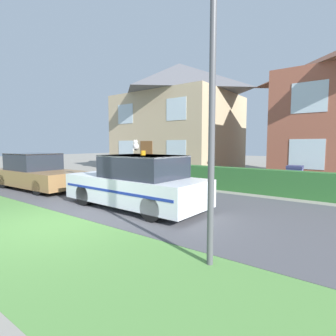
{
  "coord_description": "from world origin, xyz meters",
  "views": [
    {
      "loc": [
        5.81,
        -3.13,
        1.89
      ],
      "look_at": [
        0.27,
        4.3,
        1.05
      ],
      "focal_mm": 28.0,
      "sensor_mm": 36.0,
      "label": 1
    }
  ],
  "objects_px": {
    "neighbour_car_near": "(37,173)",
    "house_left": "(179,116)",
    "wheelie_bin": "(294,179)",
    "street_lamp": "(213,55)",
    "cat": "(136,146)",
    "police_car": "(137,183)"
  },
  "relations": [
    {
      "from": "neighbour_car_near",
      "to": "house_left",
      "type": "relative_size",
      "value": 0.56
    },
    {
      "from": "neighbour_car_near",
      "to": "house_left",
      "type": "xyz_separation_m",
      "value": [
        0.09,
        10.55,
        3.24
      ]
    },
    {
      "from": "wheelie_bin",
      "to": "neighbour_car_near",
      "type": "bearing_deg",
      "value": -153.24
    },
    {
      "from": "neighbour_car_near",
      "to": "street_lamp",
      "type": "distance_m",
      "value": 9.75
    },
    {
      "from": "cat",
      "to": "house_left",
      "type": "relative_size",
      "value": 0.04
    },
    {
      "from": "cat",
      "to": "street_lamp",
      "type": "relative_size",
      "value": 0.07
    },
    {
      "from": "cat",
      "to": "street_lamp",
      "type": "height_order",
      "value": "street_lamp"
    },
    {
      "from": "cat",
      "to": "house_left",
      "type": "height_order",
      "value": "house_left"
    },
    {
      "from": "street_lamp",
      "to": "police_car",
      "type": "bearing_deg",
      "value": 150.06
    },
    {
      "from": "house_left",
      "to": "neighbour_car_near",
      "type": "bearing_deg",
      "value": -90.47
    },
    {
      "from": "neighbour_car_near",
      "to": "street_lamp",
      "type": "relative_size",
      "value": 0.82
    },
    {
      "from": "police_car",
      "to": "house_left",
      "type": "bearing_deg",
      "value": -60.16
    },
    {
      "from": "police_car",
      "to": "neighbour_car_near",
      "type": "height_order",
      "value": "police_car"
    },
    {
      "from": "cat",
      "to": "wheelie_bin",
      "type": "bearing_deg",
      "value": -80.82
    },
    {
      "from": "police_car",
      "to": "neighbour_car_near",
      "type": "bearing_deg",
      "value": 2.03
    },
    {
      "from": "neighbour_car_near",
      "to": "wheelie_bin",
      "type": "relative_size",
      "value": 4.2
    },
    {
      "from": "wheelie_bin",
      "to": "house_left",
      "type": "bearing_deg",
      "value": 145.77
    },
    {
      "from": "cat",
      "to": "street_lamp",
      "type": "bearing_deg",
      "value": -168.86
    },
    {
      "from": "police_car",
      "to": "wheelie_bin",
      "type": "height_order",
      "value": "police_car"
    },
    {
      "from": "cat",
      "to": "neighbour_car_near",
      "type": "xyz_separation_m",
      "value": [
        -5.7,
        -0.08,
        -1.15
      ]
    },
    {
      "from": "cat",
      "to": "street_lamp",
      "type": "distance_m",
      "value": 4.27
    },
    {
      "from": "house_left",
      "to": "street_lamp",
      "type": "height_order",
      "value": "house_left"
    }
  ]
}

